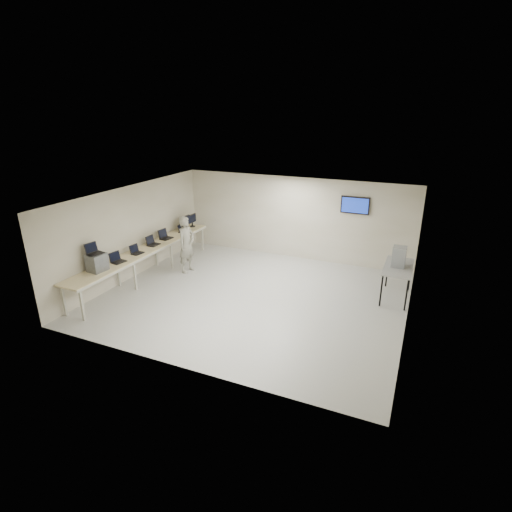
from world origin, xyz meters
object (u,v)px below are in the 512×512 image
at_px(workbench, 145,252).
at_px(equipment_box, 97,262).
at_px(side_table, 398,269).
at_px(soldier, 187,244).

bearing_deg(workbench, equipment_box, -91.93).
xyz_separation_m(equipment_box, side_table, (7.25, 3.41, -0.27)).
xyz_separation_m(workbench, soldier, (0.91, 0.88, 0.08)).
height_order(soldier, side_table, soldier).
relative_size(soldier, side_table, 1.17).
relative_size(equipment_box, soldier, 0.26).
bearing_deg(soldier, side_table, -77.82).
bearing_deg(equipment_box, workbench, 93.06).
distance_m(workbench, soldier, 1.27).
bearing_deg(side_table, soldier, -173.94).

